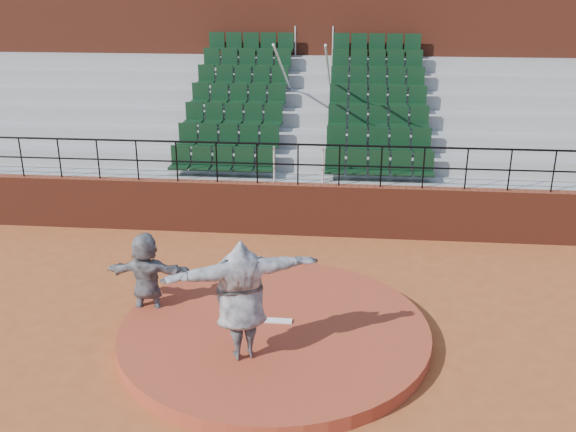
% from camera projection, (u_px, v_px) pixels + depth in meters
% --- Properties ---
extents(ground, '(90.00, 90.00, 0.00)m').
position_uv_depth(ground, '(275.00, 338.00, 11.48)').
color(ground, '#A34E24').
rests_on(ground, ground).
extents(pitchers_mound, '(5.50, 5.50, 0.25)m').
position_uv_depth(pitchers_mound, '(275.00, 332.00, 11.43)').
color(pitchers_mound, '#A33E24').
rests_on(pitchers_mound, ground).
extents(pitching_rubber, '(0.60, 0.15, 0.03)m').
position_uv_depth(pitching_rubber, '(275.00, 321.00, 11.52)').
color(pitching_rubber, white).
rests_on(pitching_rubber, pitchers_mound).
extents(boundary_wall, '(24.00, 0.30, 1.30)m').
position_uv_depth(boundary_wall, '(298.00, 209.00, 15.91)').
color(boundary_wall, maroon).
rests_on(boundary_wall, ground).
extents(wall_railing, '(24.04, 0.05, 1.03)m').
position_uv_depth(wall_railing, '(298.00, 155.00, 15.43)').
color(wall_railing, black).
rests_on(wall_railing, boundary_wall).
extents(seating_deck, '(24.00, 5.97, 4.63)m').
position_uv_depth(seating_deck, '(308.00, 143.00, 19.04)').
color(seating_deck, gray).
rests_on(seating_deck, ground).
extents(press_box_facade, '(24.00, 3.00, 7.10)m').
position_uv_depth(press_box_facade, '(316.00, 55.00, 21.98)').
color(press_box_facade, maroon).
rests_on(press_box_facade, ground).
extents(pitcher, '(2.57, 1.61, 2.03)m').
position_uv_depth(pitcher, '(241.00, 300.00, 10.15)').
color(pitcher, black).
rests_on(pitcher, pitchers_mound).
extents(fielder, '(1.60, 0.53, 1.72)m').
position_uv_depth(fielder, '(147.00, 276.00, 11.87)').
color(fielder, black).
rests_on(fielder, ground).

